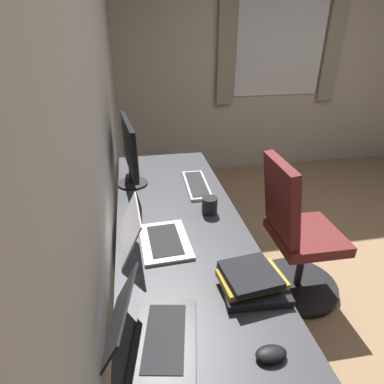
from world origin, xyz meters
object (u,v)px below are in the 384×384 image
Objects in this scene: keyboard_main at (197,185)px; book_stack_near at (252,281)px; drawer_pedestal at (177,278)px; monitor_primary at (130,149)px; mouse_main at (271,354)px; laptop_leftmost at (151,236)px; laptop_left at (147,330)px; office_chair at (295,237)px; coffee_mug at (210,205)px.

keyboard_main is 1.54× the size of book_stack_near.
drawer_pedestal is 0.85m from monitor_primary.
book_stack_near is at bearing -8.17° from mouse_main.
keyboard_main is 1.26m from mouse_main.
drawer_pedestal is 0.61m from keyboard_main.
mouse_main is at bearing -153.81° from laptop_leftmost.
mouse_main is (-0.67, -0.33, -0.03)m from laptop_leftmost.
laptop_left is 1.32m from office_chair.
monitor_primary is 0.73m from laptop_leftmost.
laptop_leftmost reaches higher than drawer_pedestal.
keyboard_main is at bearing 62.48° from office_chair.
monitor_primary reaches higher than book_stack_near.
book_stack_near reaches higher than mouse_main.
laptop_left is (-1.23, -0.02, -0.20)m from monitor_primary.
monitor_primary is at bearing 67.36° from office_chair.
office_chair is at bearing -86.61° from coffee_mug.
laptop_leftmost is at bearing -174.11° from monitor_primary.
monitor_primary reaches higher than laptop_left.
mouse_main is 0.11× the size of office_chair.
book_stack_near is at bearing -177.27° from coffee_mug.
keyboard_main is at bearing 0.82° from coffee_mug.
office_chair is (0.95, -0.60, -0.29)m from mouse_main.
laptop_leftmost is 1.03m from office_chair.
office_chair is (0.65, -0.56, -0.31)m from book_stack_near.
laptop_left is at bearing 160.61° from keyboard_main.
drawer_pedestal is 0.72× the size of office_chair.
keyboard_main is 0.73m from office_chair.
laptop_left is at bearing 164.44° from drawer_pedestal.
laptop_left is 3.80× the size of mouse_main.
mouse_main is (-1.37, -0.40, -0.23)m from monitor_primary.
keyboard_main reaches higher than drawer_pedestal.
laptop_left is at bearing 129.44° from office_chair.
mouse_main is at bearing -163.60° from monitor_primary.
laptop_left is 3.08× the size of coffee_mug.
office_chair reaches higher than laptop_left.
coffee_mug is (0.92, -0.01, 0.03)m from mouse_main.
mouse_main is at bearing -167.16° from drawer_pedestal.
keyboard_main is 0.44× the size of office_chair.
drawer_pedestal is 0.81m from office_chair.
keyboard_main is at bearing -19.39° from laptop_left.
mouse_main is 0.38× the size of book_stack_near.
book_stack_near is (-1.07, -0.45, -0.21)m from monitor_primary.
mouse_main is at bearing 147.66° from office_chair.
book_stack_near reaches higher than drawer_pedestal.
coffee_mug is at bearing -68.84° from drawer_pedestal.
office_chair reaches higher than laptop_leftmost.
drawer_pedestal is 0.84m from laptop_left.
laptop_leftmost reaches higher than laptop_left.
keyboard_main is at bearing -30.19° from laptop_leftmost.
laptop_left is at bearing -179.16° from monitor_primary.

